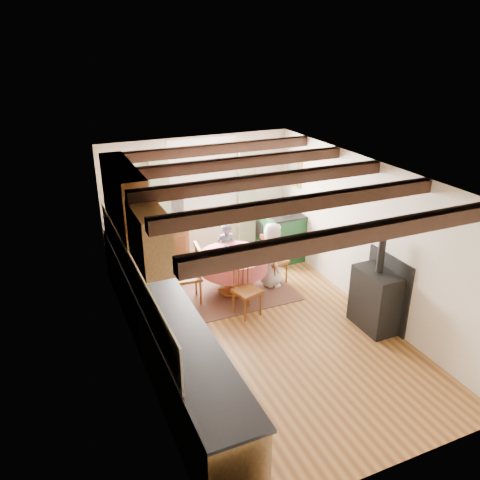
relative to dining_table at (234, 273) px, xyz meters
name	(u,v)px	position (x,y,z in m)	size (l,w,h in m)	color
floor	(261,330)	(-0.08, -1.26, -0.35)	(3.60, 5.50, 0.00)	#A26C33
ceiling	(265,174)	(-0.08, -1.26, 2.05)	(3.60, 5.50, 0.00)	white
wall_back	(199,200)	(-0.08, 1.49, 0.85)	(3.60, 0.00, 2.40)	silver
wall_front	(396,375)	(-0.08, -4.01, 0.85)	(3.60, 0.00, 2.40)	silver
wall_left	(135,282)	(-1.88, -1.26, 0.85)	(0.00, 5.50, 2.40)	silver
wall_right	(368,237)	(1.72, -1.26, 0.85)	(0.00, 5.50, 2.40)	silver
beam_a	(358,234)	(-0.08, -3.26, 1.96)	(3.60, 0.16, 0.16)	#311D16
beam_b	(304,203)	(-0.08, -2.26, 1.96)	(3.60, 0.16, 0.16)	#311D16
beam_c	(265,181)	(-0.08, -1.26, 1.96)	(3.60, 0.16, 0.16)	#311D16
beam_d	(235,163)	(-0.08, -0.26, 1.96)	(3.60, 0.16, 0.16)	#311D16
beam_e	(211,150)	(-0.08, 0.74, 1.96)	(3.60, 0.16, 0.16)	#311D16
splash_left	(131,272)	(-1.86, -0.96, 0.85)	(0.02, 4.50, 0.55)	beige
splash_back	(146,207)	(-1.08, 1.47, 0.85)	(1.40, 0.02, 0.55)	beige
base_cabinet_left	(162,328)	(-1.58, -1.26, 0.09)	(0.60, 5.30, 0.88)	olive
base_cabinet_back	(150,252)	(-1.13, 1.19, 0.09)	(1.30, 0.60, 0.88)	olive
worktop_left	(161,298)	(-1.56, -1.26, 0.55)	(0.64, 5.30, 0.04)	black
worktop_back	(149,229)	(-1.13, 1.17, 0.55)	(1.30, 0.64, 0.04)	black
wall_cabinet_glass	(124,196)	(-1.71, -0.06, 1.60)	(0.34, 1.80, 0.90)	olive
wall_cabinet_solid	(149,237)	(-1.71, -1.56, 1.55)	(0.34, 0.90, 0.70)	olive
window_frame	(203,179)	(0.02, 1.48, 1.25)	(1.34, 0.03, 1.54)	white
window_pane	(203,179)	(0.02, 1.48, 1.25)	(1.20, 0.01, 1.40)	white
curtain_left	(161,212)	(-0.83, 1.39, 0.75)	(0.35, 0.10, 2.10)	#929E84
curtain_right	(247,200)	(0.87, 1.39, 0.75)	(0.35, 0.10, 2.10)	#929E84
curtain_rod	(204,148)	(0.02, 1.39, 1.85)	(0.03, 0.03, 2.00)	black
wall_picture	(294,170)	(1.69, 1.04, 1.35)	(0.04, 0.50, 0.60)	gold
wall_plate	(250,169)	(0.97, 1.46, 1.35)	(0.30, 0.30, 0.02)	silver
rug	(234,291)	(0.00, 0.00, -0.34)	(1.93, 1.50, 0.01)	#522C26
dining_table	(234,273)	(0.00, 0.00, 0.00)	(1.15, 1.15, 0.70)	#CD717D
chair_near	(247,289)	(-0.09, -0.76, 0.10)	(0.38, 0.40, 0.89)	brown
chair_left	(188,274)	(-0.81, -0.01, 0.15)	(0.42, 0.44, 0.99)	brown
chair_right	(274,259)	(0.78, 0.00, 0.11)	(0.40, 0.42, 0.92)	brown
aga_range	(279,233)	(1.39, 1.00, 0.13)	(0.67, 1.03, 0.95)	#154021
cast_iron_stove	(377,284)	(1.50, -1.84, 0.37)	(0.43, 0.72, 1.45)	black
child_far	(226,250)	(0.10, 0.58, 0.17)	(0.38, 0.25, 1.03)	#3D4653
child_right	(272,255)	(0.70, -0.05, 0.23)	(0.56, 0.37, 1.15)	silver
bowl_a	(245,254)	(0.15, -0.12, 0.37)	(0.20, 0.20, 0.05)	silver
bowl_b	(236,252)	(0.05, 0.00, 0.38)	(0.20, 0.20, 0.06)	silver
cup	(226,248)	(-0.07, 0.18, 0.40)	(0.10, 0.10, 0.10)	silver
canister_tall	(139,225)	(-1.31, 1.11, 0.68)	(0.13, 0.13, 0.22)	#262628
canister_wide	(145,222)	(-1.16, 1.27, 0.67)	(0.17, 0.17, 0.19)	#262628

